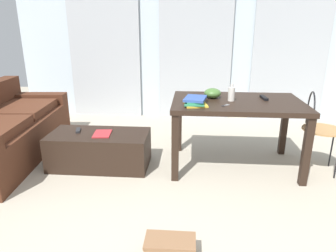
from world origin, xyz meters
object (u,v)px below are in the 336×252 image
at_px(craft_table, 237,109).
at_px(bowl, 213,93).
at_px(wire_chair, 317,123).
at_px(bottle_near, 231,94).
at_px(tv_remote_primary, 78,130).
at_px(coffee_table, 100,150).
at_px(book_stack, 195,101).
at_px(couch, 1,132).
at_px(scissors, 225,106).
at_px(tv_remote_on_table, 264,98).
at_px(magazine, 102,134).
at_px(shoebox, 170,249).

relative_size(craft_table, bowl, 7.42).
relative_size(wire_chair, bottle_near, 4.90).
bearing_deg(bowl, tv_remote_primary, -172.91).
height_order(coffee_table, bottle_near, bottle_near).
xyz_separation_m(bowl, book_stack, (-0.19, -0.30, -0.02)).
bearing_deg(bowl, book_stack, -123.00).
bearing_deg(tv_remote_primary, bowl, -9.17).
bearing_deg(coffee_table, wire_chair, 2.02).
bearing_deg(couch, tv_remote_primary, -5.02).
distance_m(coffee_table, scissors, 1.44).
height_order(coffee_table, bowl, bowl).
bearing_deg(couch, scissors, -5.26).
distance_m(tv_remote_on_table, tv_remote_primary, 2.06).
xyz_separation_m(coffee_table, magazine, (0.05, -0.02, 0.20)).
height_order(couch, coffee_table, couch).
bearing_deg(magazine, coffee_table, 147.57).
bearing_deg(shoebox, coffee_table, 122.67).
distance_m(couch, bottle_near, 2.66).
relative_size(coffee_table, wire_chair, 1.25).
bearing_deg(bowl, tv_remote_on_table, -0.38).
relative_size(couch, craft_table, 1.51).
xyz_separation_m(craft_table, bowl, (-0.26, 0.11, 0.15)).
distance_m(couch, bowl, 2.48).
bearing_deg(craft_table, bowl, 156.85).
distance_m(tv_remote_primary, magazine, 0.30).
distance_m(couch, scissors, 2.58).
xyz_separation_m(bottle_near, book_stack, (-0.38, -0.18, -0.04)).
bearing_deg(bottle_near, bowl, 148.42).
bearing_deg(craft_table, coffee_table, -175.36).
bearing_deg(shoebox, bowl, 77.99).
bearing_deg(book_stack, craft_table, 22.69).
xyz_separation_m(book_stack, magazine, (-0.99, 0.04, -0.39)).
relative_size(book_stack, scissors, 3.68).
bearing_deg(craft_table, tv_remote_primary, -177.55).
bearing_deg(couch, magazine, -7.06).
relative_size(scissors, shoebox, 0.26).
xyz_separation_m(scissors, tv_remote_primary, (-1.57, 0.15, -0.36)).
height_order(coffee_table, wire_chair, wire_chair).
bearing_deg(bottle_near, shoebox, -109.55).
relative_size(craft_table, scissors, 15.04).
distance_m(bowl, scissors, 0.35).
distance_m(wire_chair, shoebox, 2.09).
distance_m(couch, tv_remote_primary, 0.96).
height_order(wire_chair, scissors, wire_chair).
distance_m(tv_remote_on_table, magazine, 1.79).
xyz_separation_m(bottle_near, shoebox, (-0.53, -1.49, -0.74)).
bearing_deg(shoebox, bottle_near, 70.45).
height_order(couch, bowl, bowl).
height_order(craft_table, wire_chair, wire_chair).
bearing_deg(coffee_table, bottle_near, 4.59).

